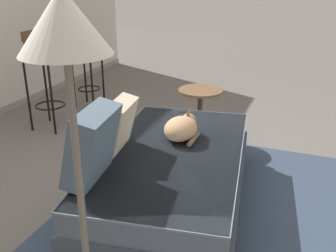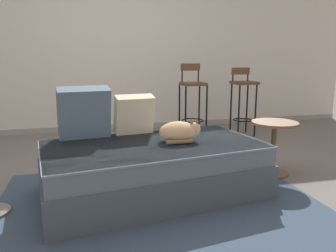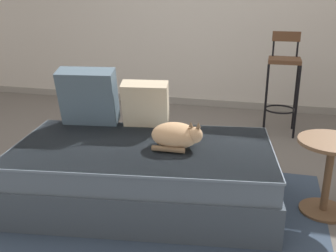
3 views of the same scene
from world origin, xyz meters
name	(u,v)px [view 3 (image 3 of 3)]	position (x,y,z in m)	size (l,w,h in m)	color
ground_plane	(160,177)	(0.00, 0.00, 0.00)	(16.00, 16.00, 0.00)	#66605B
wall_back_panel	(209,3)	(0.00, 2.25, 1.30)	(8.00, 0.10, 2.60)	silver
wall_baseboard_trim	(205,103)	(0.00, 2.20, 0.04)	(8.00, 0.02, 0.09)	gray
area_rug	(130,223)	(0.00, -0.70, 0.00)	(2.48, 2.07, 0.01)	#334256
couch	(144,173)	(0.00, -0.40, 0.22)	(1.90, 1.22, 0.43)	#44505B
throw_pillow_corner	(88,97)	(-0.54, -0.09, 0.66)	(0.46, 0.31, 0.46)	#4C6070
throw_pillow_middle	(146,104)	(-0.10, -0.02, 0.62)	(0.37, 0.26, 0.37)	beige
cat	(177,135)	(0.23, -0.38, 0.52)	(0.35, 0.25, 0.20)	tan
bar_stool_near_window	(283,76)	(0.93, 1.39, 0.61)	(0.33, 0.33, 1.05)	black
side_table	(329,166)	(1.23, -0.22, 0.34)	(0.44, 0.44, 0.52)	brown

